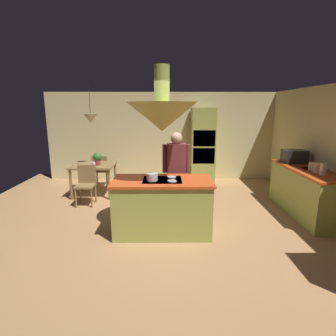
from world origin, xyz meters
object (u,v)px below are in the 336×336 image
dining_table (94,169)px  microwave_on_counter (294,156)px  canister_sugar (318,168)px  oven_tower (203,146)px  cooking_pot_on_cooktop (152,177)px  chair_facing_island (86,182)px  potted_plant_on_table (97,158)px  cup_on_table (94,165)px  person_at_island (176,169)px  chair_by_back_wall (101,169)px  canister_tea (312,166)px  kitchen_island (162,206)px  canister_flour (323,169)px

dining_table → microwave_on_counter: (4.54, -0.70, 0.42)m
canister_sugar → oven_tower: bearing=122.2°
microwave_on_counter → cooking_pot_on_cooktop: (-3.00, -1.53, -0.06)m
chair_facing_island → microwave_on_counter: size_ratio=1.89×
potted_plant_on_table → cup_on_table: potted_plant_on_table is taller
potted_plant_on_table → cooking_pot_on_cooktop: size_ratio=1.67×
cup_on_table → person_at_island: bearing=-32.0°
chair_by_back_wall → dining_table: bearing=90.0°
chair_by_back_wall → cup_on_table: chair_by_back_wall is taller
chair_by_back_wall → canister_tea: 5.04m
kitchen_island → person_at_island: person_at_island is taller
canister_sugar → kitchen_island: bearing=-170.4°
canister_flour → canister_sugar: bearing=90.0°
microwave_on_counter → oven_tower: bearing=133.4°
cup_on_table → canister_flour: (4.47, -1.57, 0.24)m
dining_table → canister_flour: canister_flour is taller
potted_plant_on_table → cooking_pot_on_cooktop: cooking_pot_on_cooktop is taller
potted_plant_on_table → microwave_on_counter: (4.42, -0.63, 0.15)m
dining_table → chair_facing_island: size_ratio=1.16×
chair_by_back_wall → potted_plant_on_table: potted_plant_on_table is taller
chair_facing_island → cooking_pot_on_cooktop: size_ratio=4.83×
canister_flour → cooking_pot_on_cooktop: size_ratio=1.17×
person_at_island → chair_by_back_wall: person_at_island is taller
potted_plant_on_table → canister_tea: canister_tea is taller
oven_tower → cooking_pot_on_cooktop: (-1.26, -3.37, -0.04)m
microwave_on_counter → dining_table: bearing=171.3°
dining_table → person_at_island: 2.43m
potted_plant_on_table → canister_tea: bearing=-17.3°
dining_table → canister_flour: size_ratio=4.78×
dining_table → cup_on_table: bearing=-72.4°
dining_table → chair_facing_island: chair_facing_island is taller
dining_table → cup_on_table: size_ratio=11.19×
person_at_island → chair_by_back_wall: (-1.96, 2.08, -0.45)m
chair_facing_island → cup_on_table: bearing=80.8°
person_at_island → canister_flour: (2.58, -0.39, 0.09)m
chair_by_back_wall → canister_sugar: canister_sugar is taller
dining_table → oven_tower: bearing=22.2°
chair_by_back_wall → canister_flour: (4.54, -2.48, 0.54)m
kitchen_island → potted_plant_on_table: size_ratio=5.51×
oven_tower → cup_on_table: oven_tower is taller
dining_table → chair_facing_island: (0.00, -0.68, -0.15)m
kitchen_island → canister_flour: 2.91m
cup_on_table → microwave_on_counter: bearing=-6.0°
chair_by_back_wall → cooking_pot_on_cooktop: 3.33m
cup_on_table → microwave_on_counter: size_ratio=0.20×
dining_table → chair_by_back_wall: (0.00, 0.68, -0.15)m
canister_sugar → microwave_on_counter: 0.92m
cup_on_table → chair_by_back_wall: bearing=94.6°
canister_sugar → cooking_pot_on_cooktop: size_ratio=1.03×
cooking_pot_on_cooktop → canister_sugar: bearing=11.5°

